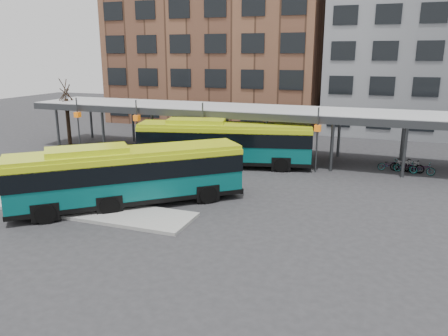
# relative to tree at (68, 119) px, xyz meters

# --- Properties ---
(ground) EXTENTS (120.00, 120.00, 0.00)m
(ground) POSITION_rel_tree_xyz_m (18.00, -12.00, -2.43)
(ground) COLOR #28282B
(ground) RESTS_ON ground
(boarding_island) EXTENTS (14.00, 3.00, 0.18)m
(boarding_island) POSITION_rel_tree_xyz_m (12.50, -15.00, -2.34)
(boarding_island) COLOR gray
(boarding_island) RESTS_ON ground
(canopy) EXTENTS (40.00, 6.53, 4.80)m
(canopy) POSITION_rel_tree_xyz_m (17.94, 0.87, 1.47)
(canopy) COLOR #999B9E
(canopy) RESTS_ON ground
(tree) EXTENTS (1.64, 1.64, 5.60)m
(tree) POSITION_rel_tree_xyz_m (0.00, 0.00, 0.00)
(tree) COLOR black
(tree) RESTS_ON ground
(building_brick) EXTENTS (26.00, 14.00, 22.00)m
(building_brick) POSITION_rel_tree_xyz_m (8.00, 20.00, 8.57)
(building_brick) COLOR brown
(building_brick) RESTS_ON ground
(building_grey) EXTENTS (24.00, 14.00, 20.00)m
(building_grey) POSITION_rel_tree_xyz_m (34.00, 20.00, 7.57)
(building_grey) COLOR slate
(building_grey) RESTS_ON ground
(bus_front) EXTENTS (11.61, 10.64, 3.59)m
(bus_front) POSITION_rel_tree_xyz_m (14.99, -13.34, -0.57)
(bus_front) COLOR #075352
(bus_front) RESTS_ON ground
(bus_rear) EXTENTS (13.51, 5.75, 3.64)m
(bus_rear) POSITION_rel_tree_xyz_m (16.96, -2.82, -0.54)
(bus_rear) COLOR #075352
(bus_rear) RESTS_ON ground
(pedestrian) EXTENTS (0.58, 0.74, 1.79)m
(pedestrian) POSITION_rel_tree_xyz_m (11.28, -16.21, -1.34)
(pedestrian) COLOR black
(pedestrian) RESTS_ON boarding_island
(bike_rack) EXTENTS (4.09, 1.49, 1.00)m
(bike_rack) POSITION_rel_tree_xyz_m (30.32, -0.05, -1.96)
(bike_rack) COLOR slate
(bike_rack) RESTS_ON ground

